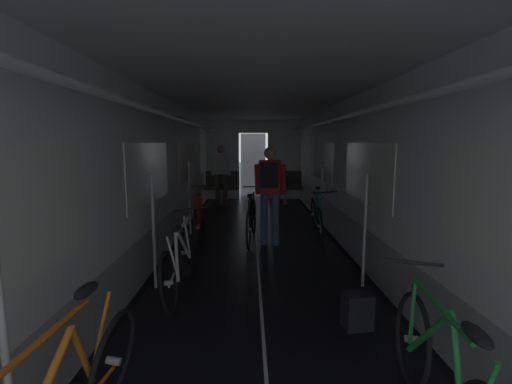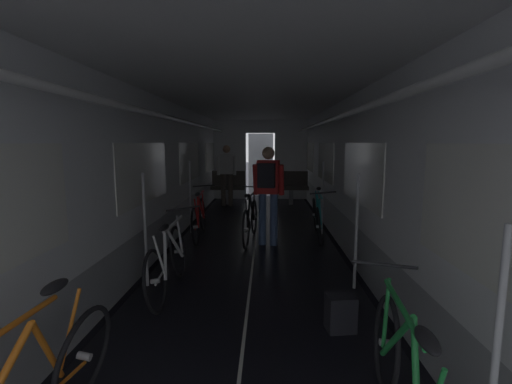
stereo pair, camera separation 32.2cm
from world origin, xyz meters
name	(u,v)px [view 1 (the left image)]	position (x,y,z in m)	size (l,w,h in m)	color
train_car_shell	(257,146)	(0.00, 3.60, 1.70)	(3.14, 12.34, 2.57)	black
bench_seat_far_left	(222,184)	(-0.90, 8.07, 0.57)	(0.98, 0.51, 0.95)	gray
bench_seat_far_right	(285,184)	(0.90, 8.07, 0.57)	(0.98, 0.51, 0.95)	gray
bicycle_red	(199,219)	(-1.04, 4.31, 0.38)	(0.44, 1.69, 0.95)	black
bicycle_teal	(317,217)	(1.13, 4.42, 0.38)	(0.44, 1.69, 0.95)	black
bicycle_green	(441,379)	(1.00, -0.18, 0.38)	(0.44, 1.69, 0.95)	black
bicycle_white	(178,262)	(-0.95, 1.93, 0.38)	(0.44, 1.69, 0.96)	black
person_cyclist_aisle	(270,187)	(0.22, 3.90, 1.02)	(0.56, 0.43, 1.69)	#384C75
bicycle_black_in_aisle	(251,220)	(-0.09, 4.17, 0.38)	(0.44, 1.69, 0.93)	black
person_standing_near_bench	(221,171)	(-0.90, 7.70, 0.98)	(0.53, 0.23, 1.69)	brown
backpack_on_floor	(357,311)	(0.90, 1.11, 0.17)	(0.26, 0.20, 0.34)	black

